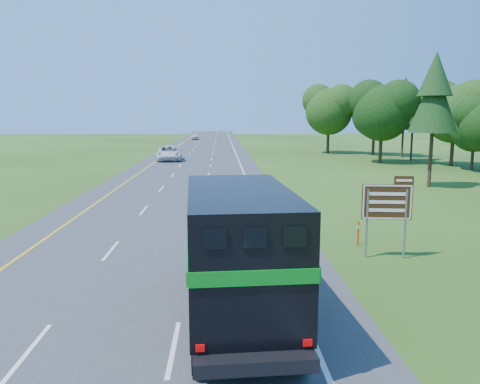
{
  "coord_description": "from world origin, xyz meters",
  "views": [
    {
      "loc": [
        3.08,
        -9.28,
        5.93
      ],
      "look_at": [
        4.13,
        16.05,
        1.82
      ],
      "focal_mm": 35.0,
      "sensor_mm": 36.0,
      "label": 1
    }
  ],
  "objects_px": {
    "horse_truck": "(237,247)",
    "far_car": "(195,136)",
    "white_suv": "(170,153)",
    "exit_sign": "(388,205)"
  },
  "relations": [
    {
      "from": "horse_truck",
      "to": "far_car",
      "type": "relative_size",
      "value": 1.92
    },
    {
      "from": "horse_truck",
      "to": "white_suv",
      "type": "bearing_deg",
      "value": 94.79
    },
    {
      "from": "white_suv",
      "to": "exit_sign",
      "type": "xyz_separation_m",
      "value": [
        13.85,
        -44.66,
        1.25
      ]
    },
    {
      "from": "white_suv",
      "to": "horse_truck",
      "type": "bearing_deg",
      "value": -85.89
    },
    {
      "from": "white_suv",
      "to": "far_car",
      "type": "bearing_deg",
      "value": 85.37
    },
    {
      "from": "far_car",
      "to": "exit_sign",
      "type": "distance_m",
      "value": 103.02
    },
    {
      "from": "horse_truck",
      "to": "far_car",
      "type": "distance_m",
      "value": 107.97
    },
    {
      "from": "exit_sign",
      "to": "far_car",
      "type": "bearing_deg",
      "value": 104.45
    },
    {
      "from": "far_car",
      "to": "exit_sign",
      "type": "height_order",
      "value": "exit_sign"
    },
    {
      "from": "horse_truck",
      "to": "far_car",
      "type": "height_order",
      "value": "horse_truck"
    }
  ]
}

